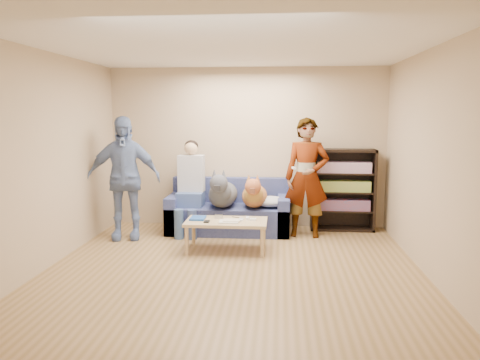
# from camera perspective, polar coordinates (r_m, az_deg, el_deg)

# --- Properties ---
(ground) EXTENTS (5.00, 5.00, 0.00)m
(ground) POSITION_cam_1_polar(r_m,az_deg,el_deg) (5.50, -1.10, -11.63)
(ground) COLOR olive
(ground) RESTS_ON ground
(ceiling) EXTENTS (5.00, 5.00, 0.00)m
(ceiling) POSITION_cam_1_polar(r_m,az_deg,el_deg) (5.23, -1.18, 16.25)
(ceiling) COLOR white
(ceiling) RESTS_ON ground
(wall_back) EXTENTS (4.50, 0.00, 4.50)m
(wall_back) POSITION_cam_1_polar(r_m,az_deg,el_deg) (7.69, 0.83, 3.95)
(wall_back) COLOR tan
(wall_back) RESTS_ON ground
(wall_front) EXTENTS (4.50, 0.00, 4.50)m
(wall_front) POSITION_cam_1_polar(r_m,az_deg,el_deg) (2.76, -6.61, -3.61)
(wall_front) COLOR tan
(wall_front) RESTS_ON ground
(wall_left) EXTENTS (0.00, 5.00, 5.00)m
(wall_left) POSITION_cam_1_polar(r_m,az_deg,el_deg) (5.89, -23.48, 1.99)
(wall_left) COLOR tan
(wall_left) RESTS_ON ground
(wall_right) EXTENTS (0.00, 5.00, 5.00)m
(wall_right) POSITION_cam_1_polar(r_m,az_deg,el_deg) (5.45, 23.09, 1.58)
(wall_right) COLOR tan
(wall_right) RESTS_ON ground
(blanket) EXTENTS (0.48, 0.40, 0.16)m
(blanket) POSITION_cam_1_polar(r_m,az_deg,el_deg) (7.23, 3.78, -2.64)
(blanket) COLOR #B1B2B6
(blanket) RESTS_ON sofa
(person_standing_right) EXTENTS (0.70, 0.50, 1.80)m
(person_standing_right) POSITION_cam_1_polar(r_m,az_deg,el_deg) (7.11, 8.14, 0.28)
(person_standing_right) COLOR gray
(person_standing_right) RESTS_ON ground
(person_standing_left) EXTENTS (1.13, 0.63, 1.82)m
(person_standing_left) POSITION_cam_1_polar(r_m,az_deg,el_deg) (7.12, -14.01, 0.23)
(person_standing_left) COLOR #7899C0
(person_standing_left) RESTS_ON ground
(held_controller) EXTENTS (0.07, 0.13, 0.03)m
(held_controller) POSITION_cam_1_polar(r_m,az_deg,el_deg) (6.88, 6.59, 1.46)
(held_controller) COLOR white
(held_controller) RESTS_ON person_standing_right
(notebook_blue) EXTENTS (0.20, 0.26, 0.03)m
(notebook_blue) POSITION_cam_1_polar(r_m,az_deg,el_deg) (6.47, -5.16, -4.65)
(notebook_blue) COLOR #1C499C
(notebook_blue) RESTS_ON coffee_table
(papers) EXTENTS (0.26, 0.20, 0.02)m
(papers) POSITION_cam_1_polar(r_m,az_deg,el_deg) (6.27, -1.33, -5.09)
(papers) COLOR beige
(papers) RESTS_ON coffee_table
(magazine) EXTENTS (0.22, 0.17, 0.01)m
(magazine) POSITION_cam_1_polar(r_m,az_deg,el_deg) (6.28, -1.03, -4.94)
(magazine) COLOR beige
(magazine) RESTS_ON coffee_table
(camera_silver) EXTENTS (0.11, 0.06, 0.05)m
(camera_silver) POSITION_cam_1_polar(r_m,az_deg,el_deg) (6.50, -2.61, -4.47)
(camera_silver) COLOR #AAAAAE
(camera_silver) RESTS_ON coffee_table
(controller_a) EXTENTS (0.04, 0.13, 0.03)m
(controller_a) POSITION_cam_1_polar(r_m,az_deg,el_deg) (6.44, 0.91, -4.66)
(controller_a) COLOR white
(controller_a) RESTS_ON coffee_table
(controller_b) EXTENTS (0.09, 0.06, 0.03)m
(controller_b) POSITION_cam_1_polar(r_m,az_deg,el_deg) (6.36, 1.58, -4.83)
(controller_b) COLOR white
(controller_b) RESTS_ON coffee_table
(headphone_cup_a) EXTENTS (0.07, 0.07, 0.02)m
(headphone_cup_a) POSITION_cam_1_polar(r_m,az_deg,el_deg) (6.33, 0.11, -4.93)
(headphone_cup_a) COLOR white
(headphone_cup_a) RESTS_ON coffee_table
(headphone_cup_b) EXTENTS (0.07, 0.07, 0.02)m
(headphone_cup_b) POSITION_cam_1_polar(r_m,az_deg,el_deg) (6.41, 0.17, -4.77)
(headphone_cup_b) COLOR silver
(headphone_cup_b) RESTS_ON coffee_table
(pen_orange) EXTENTS (0.13, 0.06, 0.01)m
(pen_orange) POSITION_cam_1_polar(r_m,az_deg,el_deg) (6.22, -2.03, -5.24)
(pen_orange) COLOR #C17B1B
(pen_orange) RESTS_ON coffee_table
(pen_black) EXTENTS (0.13, 0.08, 0.01)m
(pen_black) POSITION_cam_1_polar(r_m,az_deg,el_deg) (6.53, -0.45, -4.58)
(pen_black) COLOR black
(pen_black) RESTS_ON coffee_table
(wallet) EXTENTS (0.07, 0.12, 0.02)m
(wallet) POSITION_cam_1_polar(r_m,az_deg,el_deg) (6.29, -4.08, -5.07)
(wallet) COLOR black
(wallet) RESTS_ON coffee_table
(sofa) EXTENTS (1.90, 0.85, 0.82)m
(sofa) POSITION_cam_1_polar(r_m,az_deg,el_deg) (7.46, -1.33, -4.10)
(sofa) COLOR #515B93
(sofa) RESTS_ON ground
(person_seated) EXTENTS (0.40, 0.73, 1.47)m
(person_seated) POSITION_cam_1_polar(r_m,az_deg,el_deg) (7.34, -6.07, -0.44)
(person_seated) COLOR #414D91
(person_seated) RESTS_ON sofa
(dog_gray) EXTENTS (0.44, 1.26, 0.64)m
(dog_gray) POSITION_cam_1_polar(r_m,az_deg,el_deg) (7.17, -2.18, -1.58)
(dog_gray) COLOR #45484E
(dog_gray) RESTS_ON sofa
(dog_tan) EXTENTS (0.39, 1.16, 0.57)m
(dog_tan) POSITION_cam_1_polar(r_m,az_deg,el_deg) (7.16, 1.75, -1.80)
(dog_tan) COLOR #C7733C
(dog_tan) RESTS_ON sofa
(coffee_table) EXTENTS (1.10, 0.60, 0.42)m
(coffee_table) POSITION_cam_1_polar(r_m,az_deg,el_deg) (6.38, -1.68, -5.35)
(coffee_table) COLOR #C9B87C
(coffee_table) RESTS_ON ground
(bookshelf) EXTENTS (1.00, 0.34, 1.30)m
(bookshelf) POSITION_cam_1_polar(r_m,az_deg,el_deg) (7.64, 12.41, -0.96)
(bookshelf) COLOR black
(bookshelf) RESTS_ON ground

